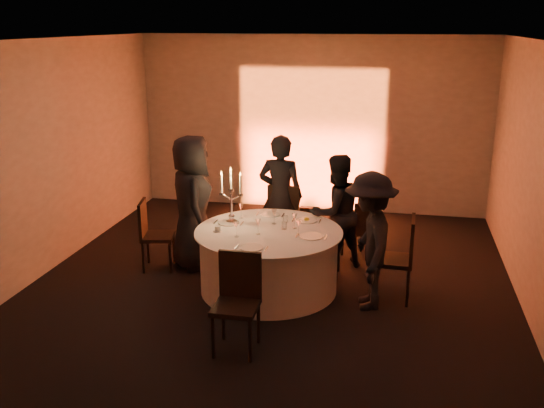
% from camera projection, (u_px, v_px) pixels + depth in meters
% --- Properties ---
extents(floor, '(7.00, 7.00, 0.00)m').
position_uv_depth(floor, '(269.00, 289.00, 7.55)').
color(floor, black).
rests_on(floor, ground).
extents(ceiling, '(7.00, 7.00, 0.00)m').
position_uv_depth(ceiling, '(268.00, 40.00, 6.68)').
color(ceiling, white).
rests_on(ceiling, wall_back).
extents(wall_back, '(7.00, 0.00, 7.00)m').
position_uv_depth(wall_back, '(311.00, 124.00, 10.40)').
color(wall_back, '#A29E97').
rests_on(wall_back, floor).
extents(wall_front, '(7.00, 0.00, 7.00)m').
position_uv_depth(wall_front, '(152.00, 302.00, 3.84)').
color(wall_front, '#A29E97').
rests_on(wall_front, floor).
extents(wall_left, '(0.00, 7.00, 7.00)m').
position_uv_depth(wall_left, '(39.00, 161.00, 7.71)').
color(wall_left, '#A29E97').
rests_on(wall_left, floor).
extents(wall_right, '(0.00, 7.00, 7.00)m').
position_uv_depth(wall_right, '(540.00, 186.00, 6.53)').
color(wall_right, '#A29E97').
rests_on(wall_right, floor).
extents(uplighter_fixture, '(0.25, 0.12, 0.10)m').
position_uv_depth(uplighter_fixture, '(307.00, 210.00, 10.54)').
color(uplighter_fixture, black).
rests_on(uplighter_fixture, floor).
extents(banquet_table, '(1.80, 1.80, 0.77)m').
position_uv_depth(banquet_table, '(269.00, 260.00, 7.44)').
color(banquet_table, black).
rests_on(banquet_table, floor).
extents(chair_left, '(0.49, 0.49, 0.94)m').
position_uv_depth(chair_left, '(152.00, 231.00, 8.05)').
color(chair_left, black).
rests_on(chair_left, floor).
extents(chair_back_left, '(0.46, 0.46, 1.02)m').
position_uv_depth(chair_back_left, '(285.00, 214.00, 8.60)').
color(chair_back_left, black).
rests_on(chair_back_left, floor).
extents(chair_back_right, '(0.53, 0.53, 0.85)m').
position_uv_depth(chair_back_right, '(362.00, 226.00, 8.39)').
color(chair_back_right, black).
rests_on(chair_back_right, floor).
extents(chair_right, '(0.47, 0.47, 1.03)m').
position_uv_depth(chair_right, '(401.00, 254.00, 7.12)').
color(chair_right, black).
rests_on(chair_right, floor).
extents(chair_front, '(0.44, 0.44, 1.00)m').
position_uv_depth(chair_front, '(238.00, 296.00, 6.07)').
color(chair_front, black).
rests_on(chair_front, floor).
extents(guest_left, '(0.89, 1.04, 1.80)m').
position_uv_depth(guest_left, '(192.00, 202.00, 8.02)').
color(guest_left, black).
rests_on(guest_left, floor).
extents(guest_back_left, '(0.66, 0.46, 1.73)m').
position_uv_depth(guest_back_left, '(281.00, 196.00, 8.45)').
color(guest_back_left, black).
rests_on(guest_back_left, floor).
extents(guest_back_right, '(0.96, 0.94, 1.56)m').
position_uv_depth(guest_back_right, '(336.00, 212.00, 8.01)').
color(guest_back_right, black).
rests_on(guest_back_right, floor).
extents(guest_right, '(0.76, 1.12, 1.61)m').
position_uv_depth(guest_right, '(369.00, 241.00, 6.89)').
color(guest_right, black).
rests_on(guest_right, floor).
extents(plate_left, '(0.36, 0.27, 0.01)m').
position_uv_depth(plate_left, '(229.00, 223.00, 7.60)').
color(plate_left, white).
rests_on(plate_left, banquet_table).
extents(plate_back_left, '(0.36, 0.26, 0.01)m').
position_uv_depth(plate_back_left, '(270.00, 214.00, 7.93)').
color(plate_back_left, white).
rests_on(plate_back_left, banquet_table).
extents(plate_back_right, '(0.35, 0.28, 0.08)m').
position_uv_depth(plate_back_right, '(307.00, 220.00, 7.68)').
color(plate_back_right, white).
rests_on(plate_back_right, banquet_table).
extents(plate_right, '(0.36, 0.28, 0.01)m').
position_uv_depth(plate_right, '(311.00, 236.00, 7.12)').
color(plate_right, white).
rests_on(plate_right, banquet_table).
extents(plate_front, '(0.36, 0.26, 0.01)m').
position_uv_depth(plate_front, '(251.00, 248.00, 6.77)').
color(plate_front, white).
rests_on(plate_front, banquet_table).
extents(coffee_cup, '(0.11, 0.11, 0.07)m').
position_uv_depth(coffee_cup, '(218.00, 229.00, 7.31)').
color(coffee_cup, white).
rests_on(coffee_cup, banquet_table).
extents(candelabra, '(0.30, 0.14, 0.72)m').
position_uv_depth(candelabra, '(231.00, 203.00, 7.56)').
color(candelabra, silver).
rests_on(candelabra, banquet_table).
extents(wine_glass_a, '(0.07, 0.07, 0.19)m').
position_uv_depth(wine_glass_a, '(236.00, 226.00, 7.08)').
color(wine_glass_a, silver).
rests_on(wine_glass_a, banquet_table).
extents(wine_glass_b, '(0.07, 0.07, 0.19)m').
position_uv_depth(wine_glass_b, '(295.00, 218.00, 7.38)').
color(wine_glass_b, silver).
rests_on(wine_glass_b, banquet_table).
extents(wine_glass_c, '(0.07, 0.07, 0.19)m').
position_uv_depth(wine_glass_c, '(241.00, 208.00, 7.75)').
color(wine_glass_c, silver).
rests_on(wine_glass_c, banquet_table).
extents(wine_glass_d, '(0.07, 0.07, 0.19)m').
position_uv_depth(wine_glass_d, '(299.00, 224.00, 7.15)').
color(wine_glass_d, silver).
rests_on(wine_glass_d, banquet_table).
extents(wine_glass_e, '(0.07, 0.07, 0.19)m').
position_uv_depth(wine_glass_e, '(274.00, 213.00, 7.54)').
color(wine_glass_e, silver).
rests_on(wine_glass_e, banquet_table).
extents(wine_glass_f, '(0.07, 0.07, 0.19)m').
position_uv_depth(wine_glass_f, '(258.00, 223.00, 7.17)').
color(wine_glass_f, silver).
rests_on(wine_glass_f, banquet_table).
extents(tumbler_a, '(0.07, 0.07, 0.09)m').
position_uv_depth(tumbler_a, '(284.00, 226.00, 7.38)').
color(tumbler_a, silver).
rests_on(tumbler_a, banquet_table).
extents(tumbler_b, '(0.07, 0.07, 0.09)m').
position_uv_depth(tumbler_b, '(285.00, 219.00, 7.62)').
color(tumbler_b, silver).
rests_on(tumbler_b, banquet_table).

